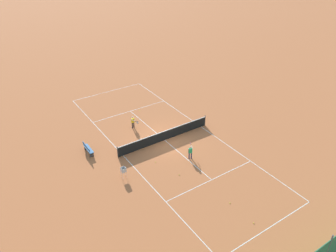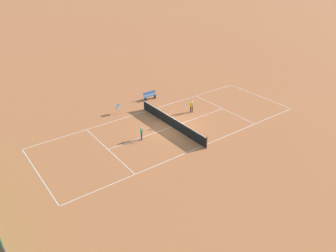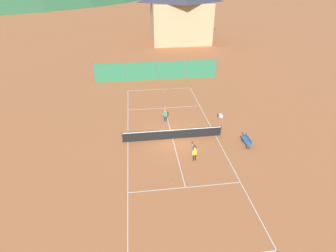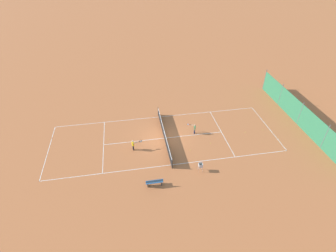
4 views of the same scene
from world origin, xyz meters
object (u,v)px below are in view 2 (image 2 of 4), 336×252
Objects in this scene: tennis_net at (172,122)px; player_far_service at (142,132)px; tennis_ball_by_net_left at (136,124)px; tennis_ball_mid_court at (225,113)px; tennis_ball_near_corner at (75,157)px; ball_hopper at (118,107)px; player_near_service at (191,106)px; tennis_ball_far_corner at (47,167)px; tennis_ball_by_net_right at (117,134)px; courtside_bench at (150,95)px.

tennis_net is 3.37m from player_far_service.
tennis_ball_by_net_left is 1.00× the size of tennis_ball_mid_court.
tennis_net is at bearing -93.43° from tennis_ball_near_corner.
ball_hopper is at bearing -53.50° from tennis_ball_near_corner.
player_far_service is at bearing 103.45° from player_near_service.
player_far_service is at bearing 86.59° from tennis_ball_mid_court.
tennis_ball_far_corner and tennis_ball_by_net_right have the same top height.
ball_hopper is at bearing -8.59° from player_far_service.
player_far_service reaches higher than tennis_ball_far_corner.
player_far_service reaches higher than tennis_net.
tennis_ball_far_corner is (-0.81, 14.44, -0.68)m from player_near_service.
tennis_net is 139.09× the size of tennis_ball_near_corner.
player_near_service is 5.25m from courtside_bench.
tennis_ball_by_net_right is (2.00, 1.27, -0.66)m from player_far_service.
courtside_bench is at bearing -65.75° from tennis_ball_far_corner.
courtside_bench is at bearing 16.07° from player_near_service.
tennis_ball_mid_court is at bearing -94.52° from tennis_ball_far_corner.
tennis_ball_far_corner is (-0.04, 2.14, 0.00)m from tennis_ball_near_corner.
tennis_ball_far_corner is 17.08m from tennis_ball_mid_court.
player_far_service is 17.99× the size of tennis_ball_far_corner.
tennis_ball_by_net_right is at bearing -79.46° from tennis_ball_far_corner.
ball_hopper reaches higher than tennis_ball_far_corner.
tennis_ball_near_corner is 1.00× the size of tennis_ball_mid_court.
tennis_ball_far_corner is at bearing 85.48° from tennis_ball_mid_court.
tennis_ball_by_net_left and tennis_ball_mid_court have the same top height.
ball_hopper reaches higher than tennis_ball_by_net_right.
player_near_service reaches higher than tennis_ball_by_net_left.
player_near_service is 18.46× the size of tennis_ball_far_corner.
ball_hopper is (2.95, 0.23, 0.62)m from tennis_ball_by_net_left.
player_far_service is 5.71m from tennis_ball_near_corner.
tennis_ball_near_corner is at bearing 118.18° from courtside_bench.
tennis_net reaches higher than tennis_ball_near_corner.
player_near_service is 1.37× the size of ball_hopper.
courtside_bench is at bearing -76.78° from ball_hopper.
player_far_service is 5.67m from ball_hopper.
courtside_bench is (5.81, -10.84, 0.42)m from tennis_ball_near_corner.
tennis_ball_far_corner is 0.07× the size of ball_hopper.
player_near_service reaches higher than ball_hopper.
player_far_service is 9.32m from tennis_ball_mid_court.
tennis_ball_near_corner is at bearing 126.50° from ball_hopper.
tennis_ball_near_corner is at bearing 84.68° from tennis_ball_mid_court.
tennis_ball_near_corner is 1.00× the size of tennis_ball_by_net_left.
tennis_ball_near_corner is at bearing 93.56° from player_near_service.
tennis_ball_mid_court is at bearing -98.15° from tennis_net.
tennis_ball_by_net_left is 3.02m from ball_hopper.
player_far_service reaches higher than tennis_ball_near_corner.
tennis_ball_near_corner is at bearing 81.55° from player_far_service.
tennis_ball_by_net_right is at bearing 87.12° from player_near_service.
tennis_ball_far_corner is 0.04× the size of courtside_bench.
tennis_net is 5.88m from ball_hopper.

